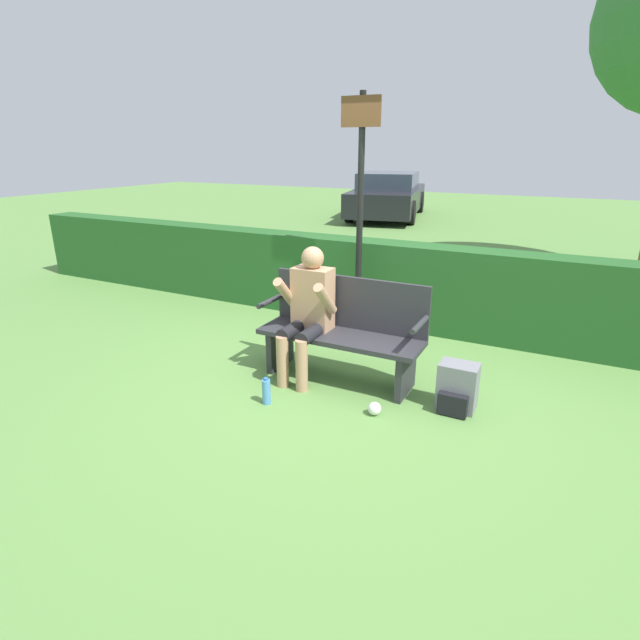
{
  "coord_description": "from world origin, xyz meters",
  "views": [
    {
      "loc": [
        1.78,
        -3.87,
        2.09
      ],
      "look_at": [
        -0.15,
        -0.1,
        0.6
      ],
      "focal_mm": 28.0,
      "sensor_mm": 36.0,
      "label": 1
    }
  ],
  "objects_px": {
    "person_seated": "(308,308)",
    "backpack": "(457,388)",
    "water_bottle": "(266,391)",
    "parked_car": "(388,195)",
    "park_bench": "(343,331)",
    "signpost": "(360,199)"
  },
  "relations": [
    {
      "from": "person_seated",
      "to": "backpack",
      "type": "relative_size",
      "value": 3.06
    },
    {
      "from": "backpack",
      "to": "water_bottle",
      "type": "distance_m",
      "value": 1.59
    },
    {
      "from": "water_bottle",
      "to": "parked_car",
      "type": "relative_size",
      "value": 0.05
    },
    {
      "from": "park_bench",
      "to": "parked_car",
      "type": "height_order",
      "value": "parked_car"
    },
    {
      "from": "park_bench",
      "to": "backpack",
      "type": "height_order",
      "value": "park_bench"
    },
    {
      "from": "park_bench",
      "to": "parked_car",
      "type": "xyz_separation_m",
      "value": [
        -3.45,
        10.82,
        0.18
      ]
    },
    {
      "from": "backpack",
      "to": "park_bench",
      "type": "bearing_deg",
      "value": 173.08
    },
    {
      "from": "backpack",
      "to": "parked_car",
      "type": "distance_m",
      "value": 11.87
    },
    {
      "from": "park_bench",
      "to": "signpost",
      "type": "distance_m",
      "value": 1.67
    },
    {
      "from": "park_bench",
      "to": "parked_car",
      "type": "distance_m",
      "value": 11.35
    },
    {
      "from": "park_bench",
      "to": "person_seated",
      "type": "relative_size",
      "value": 1.24
    },
    {
      "from": "signpost",
      "to": "parked_car",
      "type": "relative_size",
      "value": 0.54
    },
    {
      "from": "park_bench",
      "to": "backpack",
      "type": "xyz_separation_m",
      "value": [
        1.1,
        -0.13,
        -0.27
      ]
    },
    {
      "from": "parked_car",
      "to": "person_seated",
      "type": "bearing_deg",
      "value": -175.46
    },
    {
      "from": "water_bottle",
      "to": "signpost",
      "type": "bearing_deg",
      "value": 90.7
    },
    {
      "from": "backpack",
      "to": "parked_car",
      "type": "relative_size",
      "value": 0.08
    },
    {
      "from": "person_seated",
      "to": "park_bench",
      "type": "bearing_deg",
      "value": 21.98
    },
    {
      "from": "backpack",
      "to": "signpost",
      "type": "distance_m",
      "value": 2.42
    },
    {
      "from": "person_seated",
      "to": "parked_car",
      "type": "distance_m",
      "value": 11.38
    },
    {
      "from": "backpack",
      "to": "person_seated",
      "type": "bearing_deg",
      "value": 179.47
    },
    {
      "from": "park_bench",
      "to": "water_bottle",
      "type": "relative_size",
      "value": 6.37
    },
    {
      "from": "park_bench",
      "to": "person_seated",
      "type": "height_order",
      "value": "person_seated"
    }
  ]
}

